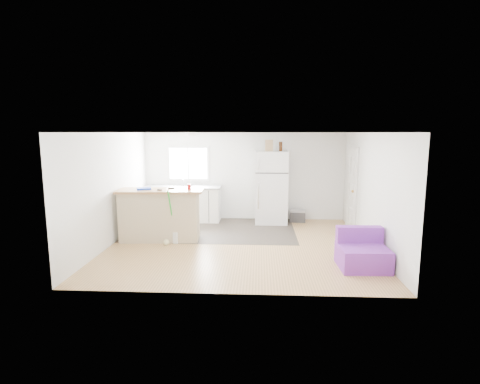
{
  "coord_description": "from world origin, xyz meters",
  "views": [
    {
      "loc": [
        0.43,
        -7.79,
        2.4
      ],
      "look_at": [
        -0.02,
        0.7,
        1.04
      ],
      "focal_mm": 28.0,
      "sensor_mm": 36.0,
      "label": 1
    }
  ],
  "objects_px": {
    "kitchen_cabinets": "(182,203)",
    "red_cup": "(189,187)",
    "peninsula": "(160,215)",
    "cooler": "(297,216)",
    "refrigerator": "(271,187)",
    "mop": "(168,234)",
    "bottle_right": "(281,146)",
    "blue_tray": "(144,189)",
    "cardboard_box": "(269,146)",
    "cleaner_jug": "(175,237)",
    "bottle_left": "(280,146)",
    "purple_seat": "(362,254)"
  },
  "relations": [
    {
      "from": "cooler",
      "to": "cleaner_jug",
      "type": "bearing_deg",
      "value": -138.18
    },
    {
      "from": "refrigerator",
      "to": "bottle_left",
      "type": "height_order",
      "value": "bottle_left"
    },
    {
      "from": "refrigerator",
      "to": "mop",
      "type": "height_order",
      "value": "refrigerator"
    },
    {
      "from": "kitchen_cabinets",
      "to": "refrigerator",
      "type": "bearing_deg",
      "value": -1.72
    },
    {
      "from": "mop",
      "to": "blue_tray",
      "type": "relative_size",
      "value": 4.01
    },
    {
      "from": "mop",
      "to": "cardboard_box",
      "type": "height_order",
      "value": "cardboard_box"
    },
    {
      "from": "cleaner_jug",
      "to": "cardboard_box",
      "type": "distance_m",
      "value": 3.45
    },
    {
      "from": "bottle_right",
      "to": "peninsula",
      "type": "bearing_deg",
      "value": -147.82
    },
    {
      "from": "kitchen_cabinets",
      "to": "red_cup",
      "type": "xyz_separation_m",
      "value": [
        0.56,
        -1.86,
        0.73
      ]
    },
    {
      "from": "peninsula",
      "to": "blue_tray",
      "type": "relative_size",
      "value": 6.38
    },
    {
      "from": "peninsula",
      "to": "cardboard_box",
      "type": "distance_m",
      "value": 3.35
    },
    {
      "from": "red_cup",
      "to": "cardboard_box",
      "type": "xyz_separation_m",
      "value": [
        1.79,
        1.7,
        0.85
      ]
    },
    {
      "from": "purple_seat",
      "to": "peninsula",
      "type": "bearing_deg",
      "value": 157.89
    },
    {
      "from": "red_cup",
      "to": "mop",
      "type": "bearing_deg",
      "value": -137.84
    },
    {
      "from": "mop",
      "to": "bottle_left",
      "type": "bearing_deg",
      "value": 54.65
    },
    {
      "from": "cooler",
      "to": "red_cup",
      "type": "xyz_separation_m",
      "value": [
        -2.59,
        -1.88,
        1.04
      ]
    },
    {
      "from": "purple_seat",
      "to": "bottle_left",
      "type": "distance_m",
      "value": 3.94
    },
    {
      "from": "mop",
      "to": "bottle_left",
      "type": "xyz_separation_m",
      "value": [
        2.49,
        2.07,
        1.81
      ]
    },
    {
      "from": "cardboard_box",
      "to": "cooler",
      "type": "bearing_deg",
      "value": 13.08
    },
    {
      "from": "refrigerator",
      "to": "cardboard_box",
      "type": "height_order",
      "value": "cardboard_box"
    },
    {
      "from": "purple_seat",
      "to": "blue_tray",
      "type": "bearing_deg",
      "value": 159.6
    },
    {
      "from": "purple_seat",
      "to": "cleaner_jug",
      "type": "distance_m",
      "value": 3.9
    },
    {
      "from": "peninsula",
      "to": "blue_tray",
      "type": "distance_m",
      "value": 0.68
    },
    {
      "from": "blue_tray",
      "to": "bottle_right",
      "type": "relative_size",
      "value": 1.2
    },
    {
      "from": "kitchen_cabinets",
      "to": "red_cup",
      "type": "distance_m",
      "value": 2.07
    },
    {
      "from": "cooler",
      "to": "purple_seat",
      "type": "relative_size",
      "value": 0.54
    },
    {
      "from": "red_cup",
      "to": "refrigerator",
      "type": "bearing_deg",
      "value": 43.57
    },
    {
      "from": "red_cup",
      "to": "bottle_left",
      "type": "relative_size",
      "value": 0.48
    },
    {
      "from": "peninsula",
      "to": "cooler",
      "type": "xyz_separation_m",
      "value": [
        3.26,
        1.91,
        -0.41
      ]
    },
    {
      "from": "mop",
      "to": "red_cup",
      "type": "bearing_deg",
      "value": 57.05
    },
    {
      "from": "refrigerator",
      "to": "red_cup",
      "type": "relative_size",
      "value": 15.96
    },
    {
      "from": "cardboard_box",
      "to": "bottle_left",
      "type": "distance_m",
      "value": 0.29
    },
    {
      "from": "red_cup",
      "to": "cardboard_box",
      "type": "relative_size",
      "value": 0.4
    },
    {
      "from": "refrigerator",
      "to": "purple_seat",
      "type": "bearing_deg",
      "value": -65.42
    },
    {
      "from": "cleaner_jug",
      "to": "mop",
      "type": "relative_size",
      "value": 0.25
    },
    {
      "from": "blue_tray",
      "to": "bottle_left",
      "type": "xyz_separation_m",
      "value": [
        3.09,
        1.75,
        0.87
      ]
    },
    {
      "from": "cleaner_jug",
      "to": "bottle_left",
      "type": "distance_m",
      "value": 3.62
    },
    {
      "from": "peninsula",
      "to": "refrigerator",
      "type": "distance_m",
      "value": 3.13
    },
    {
      "from": "cardboard_box",
      "to": "bottle_right",
      "type": "height_order",
      "value": "cardboard_box"
    },
    {
      "from": "peninsula",
      "to": "cleaner_jug",
      "type": "xyz_separation_m",
      "value": [
        0.39,
        -0.25,
        -0.45
      ]
    },
    {
      "from": "refrigerator",
      "to": "bottle_right",
      "type": "xyz_separation_m",
      "value": [
        0.24,
        -0.06,
        1.08
      ]
    },
    {
      "from": "cleaner_jug",
      "to": "refrigerator",
      "type": "bearing_deg",
      "value": 60.45
    },
    {
      "from": "bottle_left",
      "to": "peninsula",
      "type": "bearing_deg",
      "value": -147.84
    },
    {
      "from": "refrigerator",
      "to": "cardboard_box",
      "type": "relative_size",
      "value": 6.38
    },
    {
      "from": "mop",
      "to": "bottle_right",
      "type": "bearing_deg",
      "value": 54.6
    },
    {
      "from": "peninsula",
      "to": "cleaner_jug",
      "type": "height_order",
      "value": "peninsula"
    },
    {
      "from": "red_cup",
      "to": "bottle_right",
      "type": "height_order",
      "value": "bottle_right"
    },
    {
      "from": "cooler",
      "to": "refrigerator",
      "type": "bearing_deg",
      "value": -166.67
    },
    {
      "from": "cooler",
      "to": "mop",
      "type": "relative_size",
      "value": 0.38
    },
    {
      "from": "cardboard_box",
      "to": "bottle_right",
      "type": "relative_size",
      "value": 1.2
    }
  ]
}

